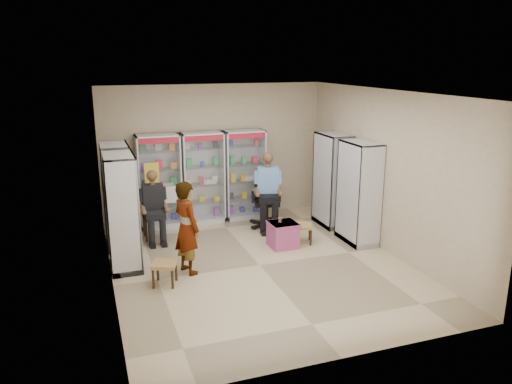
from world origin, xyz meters
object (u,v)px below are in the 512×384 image
object	(u,v)px
cabinet_right_near	(359,193)
cabinet_left_far	(118,196)
cabinet_back_mid	(203,178)
pink_trunk	(283,235)
cabinet_left_near	(122,212)
wooden_chair	(154,216)
cabinet_right_far	(332,180)
standing_man	(187,228)
seated_shopkeeper	(268,193)
woven_stool_b	(165,273)
cabinet_back_right	(244,175)
cabinet_back_left	(159,181)
woven_stool_a	(303,233)
office_chair	(267,199)

from	to	relation	value
cabinet_right_near	cabinet_left_far	distance (m)	4.65
cabinet_back_mid	pink_trunk	distance (m)	2.42
cabinet_left_near	pink_trunk	bearing A→B (deg)	90.01
cabinet_right_near	wooden_chair	world-z (taller)	cabinet_right_near
cabinet_right_far	standing_man	world-z (taller)	cabinet_right_far
cabinet_back_mid	wooden_chair	world-z (taller)	cabinet_back_mid
seated_shopkeeper	woven_stool_b	xyz separation A→B (m)	(-2.56, -2.12, -0.58)
cabinet_back_right	cabinet_left_near	xyz separation A→B (m)	(-2.83, -2.03, 0.00)
cabinet_right_far	wooden_chair	size ratio (longest dim) A/B	2.13
cabinet_back_right	cabinet_left_far	bearing A→B (deg)	-161.81
pink_trunk	cabinet_back_left	bearing A→B (deg)	135.04
cabinet_left_near	cabinet_left_far	bearing A→B (deg)	180.00
cabinet_left_near	wooden_chair	distance (m)	1.56
woven_stool_a	office_chair	bearing A→B (deg)	105.30
cabinet_back_right	office_chair	size ratio (longest dim) A/B	1.66
cabinet_back_mid	office_chair	world-z (taller)	cabinet_back_mid
cabinet_back_right	cabinet_right_near	bearing A→B (deg)	-53.84
cabinet_back_mid	woven_stool_b	world-z (taller)	cabinet_back_mid
wooden_chair	office_chair	size ratio (longest dim) A/B	0.78
cabinet_right_near	cabinet_left_far	world-z (taller)	same
cabinet_back_mid	pink_trunk	world-z (taller)	cabinet_back_mid
cabinet_right_near	cabinet_left_near	xyz separation A→B (m)	(-4.46, 0.20, 0.00)
cabinet_right_far	cabinet_back_left	bearing A→B (deg)	72.25
cabinet_back_left	office_chair	distance (m)	2.33
standing_man	woven_stool_b	bearing A→B (deg)	107.48
cabinet_left_far	pink_trunk	size ratio (longest dim) A/B	3.95
cabinet_back_right	wooden_chair	world-z (taller)	cabinet_back_right
cabinet_left_near	pink_trunk	size ratio (longest dim) A/B	3.95
cabinet_back_right	seated_shopkeeper	size ratio (longest dim) A/B	1.30
cabinet_right_far	pink_trunk	distance (m)	1.90
wooden_chair	woven_stool_a	bearing A→B (deg)	-24.16
cabinet_left_near	seated_shopkeeper	distance (m)	3.32
wooden_chair	standing_man	distance (m)	1.91
seated_shopkeeper	cabinet_left_near	bearing A→B (deg)	-143.34
wooden_chair	seated_shopkeeper	xyz separation A→B (m)	(2.41, -0.10, 0.30)
wooden_chair	seated_shopkeeper	size ratio (longest dim) A/B	0.61
cabinet_back_mid	cabinet_right_far	bearing A→B (deg)	-23.65
cabinet_right_near	office_chair	bearing A→B (deg)	43.42
cabinet_back_right	office_chair	bearing A→B (deg)	-71.59
cabinet_left_far	standing_man	distance (m)	1.94
cabinet_back_mid	cabinet_right_near	size ratio (longest dim) A/B	1.00
cabinet_left_near	woven_stool_a	bearing A→B (deg)	91.25
cabinet_left_far	cabinet_back_right	bearing A→B (deg)	108.19
cabinet_back_left	cabinet_right_far	xyz separation A→B (m)	(3.53, -1.13, 0.00)
cabinet_right_near	wooden_chair	distance (m)	4.10
seated_shopkeeper	cabinet_right_near	bearing A→B (deg)	-30.09
cabinet_back_right	woven_stool_a	distance (m)	2.20
cabinet_left_far	cabinet_left_near	size ratio (longest dim) A/B	1.00
cabinet_right_far	cabinet_left_near	size ratio (longest dim) A/B	1.00
cabinet_back_left	woven_stool_a	world-z (taller)	cabinet_back_left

